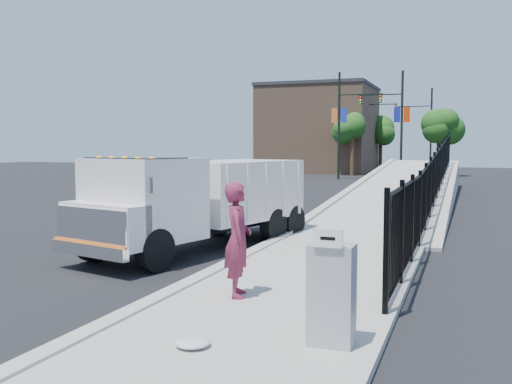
% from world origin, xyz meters
% --- Properties ---
extents(ground, '(120.00, 120.00, 0.00)m').
position_xyz_m(ground, '(0.00, 0.00, 0.00)').
color(ground, black).
rests_on(ground, ground).
extents(sidewalk, '(3.55, 12.00, 0.12)m').
position_xyz_m(sidewalk, '(1.93, -2.00, 0.06)').
color(sidewalk, '#9E998E').
rests_on(sidewalk, ground).
extents(curb, '(0.30, 12.00, 0.16)m').
position_xyz_m(curb, '(0.00, -2.00, 0.08)').
color(curb, '#ADAAA3').
rests_on(curb, ground).
extents(ramp, '(3.95, 24.06, 3.19)m').
position_xyz_m(ramp, '(2.12, 16.00, 0.00)').
color(ramp, '#9E998E').
rests_on(ramp, ground).
extents(iron_fence, '(0.10, 28.00, 1.80)m').
position_xyz_m(iron_fence, '(3.55, 12.00, 0.90)').
color(iron_fence, black).
rests_on(iron_fence, ground).
extents(truck, '(3.79, 7.15, 2.34)m').
position_xyz_m(truck, '(-1.60, 2.20, 1.31)').
color(truck, black).
rests_on(truck, ground).
extents(worker, '(0.67, 0.80, 1.86)m').
position_xyz_m(worker, '(1.16, -1.84, 1.05)').
color(worker, maroon).
rests_on(worker, sidewalk).
extents(utility_cabinet, '(0.55, 0.40, 1.25)m').
position_xyz_m(utility_cabinet, '(3.10, -3.53, 0.75)').
color(utility_cabinet, gray).
rests_on(utility_cabinet, sidewalk).
extents(arrow_sign, '(0.35, 0.04, 0.22)m').
position_xyz_m(arrow_sign, '(3.10, -3.75, 1.48)').
color(arrow_sign, white).
rests_on(arrow_sign, utility_cabinet).
extents(debris, '(0.44, 0.44, 0.11)m').
position_xyz_m(debris, '(1.53, -4.21, 0.17)').
color(debris, silver).
rests_on(debris, sidewalk).
extents(light_pole_0, '(3.77, 0.22, 8.00)m').
position_xyz_m(light_pole_0, '(-4.21, 32.12, 4.36)').
color(light_pole_0, black).
rests_on(light_pole_0, ground).
extents(light_pole_1, '(3.78, 0.22, 8.00)m').
position_xyz_m(light_pole_1, '(-0.32, 32.91, 4.36)').
color(light_pole_1, black).
rests_on(light_pole_1, ground).
extents(light_pole_2, '(3.77, 0.22, 8.00)m').
position_xyz_m(light_pole_2, '(-4.40, 43.07, 4.36)').
color(light_pole_2, black).
rests_on(light_pole_2, ground).
extents(light_pole_3, '(3.78, 0.22, 8.00)m').
position_xyz_m(light_pole_3, '(0.92, 46.97, 4.36)').
color(light_pole_3, black).
rests_on(light_pole_3, ground).
extents(tree_0, '(2.27, 2.27, 5.14)m').
position_xyz_m(tree_0, '(-4.53, 37.69, 3.92)').
color(tree_0, '#382314').
rests_on(tree_0, ground).
extents(tree_1, '(2.29, 2.29, 5.14)m').
position_xyz_m(tree_1, '(2.35, 38.82, 3.92)').
color(tree_1, '#382314').
rests_on(tree_1, ground).
extents(tree_2, '(2.69, 2.69, 5.34)m').
position_xyz_m(tree_2, '(-3.69, 48.16, 3.95)').
color(tree_2, '#382314').
rests_on(tree_2, ground).
extents(building, '(10.00, 10.00, 8.00)m').
position_xyz_m(building, '(-9.00, 44.00, 4.00)').
color(building, '#8C664C').
rests_on(building, ground).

